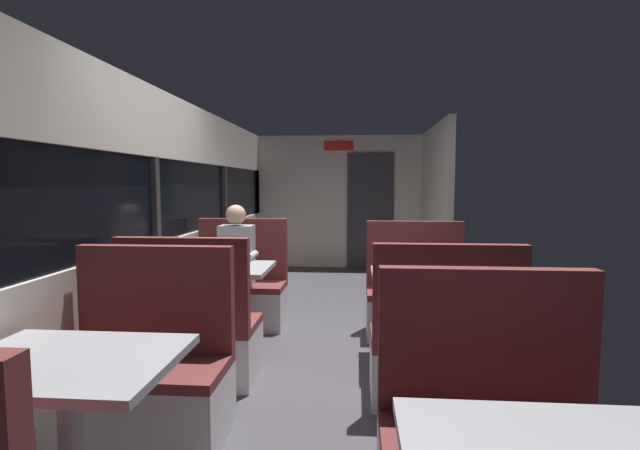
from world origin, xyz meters
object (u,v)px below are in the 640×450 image
at_px(bench_mid_window_facing_entry, 240,293).
at_px(dining_table_rear_aisle, 427,286).
at_px(dining_table_near_window, 68,381).
at_px(dining_table_mid_window, 219,278).
at_px(bench_rear_aisle_facing_end, 442,355).
at_px(bench_near_window_facing_entry, 146,382).
at_px(bench_mid_window_facing_end, 192,338).
at_px(bench_rear_aisle_facing_entry, 416,302).
at_px(seated_passenger, 238,275).

bearing_deg(bench_mid_window_facing_entry, dining_table_rear_aisle, -26.68).
xyz_separation_m(dining_table_near_window, dining_table_mid_window, (0.00, 2.16, 0.00)).
height_order(dining_table_mid_window, bench_rear_aisle_facing_end, bench_rear_aisle_facing_end).
xyz_separation_m(bench_near_window_facing_entry, bench_mid_window_facing_end, (0.00, 0.76, 0.00)).
distance_m(bench_rear_aisle_facing_entry, seated_passenger, 1.81).
relative_size(bench_mid_window_facing_end, dining_table_rear_aisle, 1.22).
height_order(bench_near_window_facing_entry, bench_rear_aisle_facing_end, same).
xyz_separation_m(bench_mid_window_facing_entry, bench_rear_aisle_facing_end, (1.79, -1.60, 0.00)).
bearing_deg(dining_table_mid_window, dining_table_near_window, -90.00).
height_order(bench_near_window_facing_entry, dining_table_mid_window, bench_near_window_facing_entry).
height_order(dining_table_mid_window, bench_mid_window_facing_entry, bench_mid_window_facing_entry).
distance_m(dining_table_near_window, seated_passenger, 2.79).
xyz_separation_m(bench_mid_window_facing_end, bench_rear_aisle_facing_entry, (1.79, 1.20, 0.00)).
bearing_deg(seated_passenger, dining_table_rear_aisle, -24.80).
bearing_deg(dining_table_mid_window, bench_rear_aisle_facing_entry, 15.59).
bearing_deg(dining_table_rear_aisle, bench_mid_window_facing_end, -164.41).
relative_size(dining_table_mid_window, bench_rear_aisle_facing_entry, 0.82).
height_order(bench_mid_window_facing_end, bench_rear_aisle_facing_entry, same).
bearing_deg(dining_table_near_window, bench_mid_window_facing_entry, 90.00).
bearing_deg(dining_table_mid_window, seated_passenger, 90.00).
distance_m(bench_near_window_facing_entry, dining_table_mid_window, 1.49).
relative_size(bench_near_window_facing_entry, bench_rear_aisle_facing_end, 1.00).
distance_m(dining_table_mid_window, bench_mid_window_facing_end, 0.77).
xyz_separation_m(dining_table_mid_window, bench_rear_aisle_facing_end, (1.79, -0.90, -0.31)).
xyz_separation_m(dining_table_rear_aisle, bench_rear_aisle_facing_entry, (0.00, 0.70, -0.31)).
bearing_deg(bench_rear_aisle_facing_entry, bench_rear_aisle_facing_end, -90.00).
bearing_deg(bench_near_window_facing_entry, bench_rear_aisle_facing_entry, 47.55).
bearing_deg(bench_mid_window_facing_end, dining_table_mid_window, 90.00).
height_order(bench_mid_window_facing_end, dining_table_rear_aisle, bench_mid_window_facing_end).
xyz_separation_m(dining_table_mid_window, bench_mid_window_facing_end, (0.00, -0.70, -0.31)).
xyz_separation_m(bench_mid_window_facing_end, bench_mid_window_facing_entry, (0.00, 1.40, 0.00)).
xyz_separation_m(dining_table_mid_window, bench_mid_window_facing_entry, (0.00, 0.70, -0.31)).
height_order(dining_table_near_window, dining_table_rear_aisle, same).
height_order(bench_mid_window_facing_entry, bench_rear_aisle_facing_entry, same).
relative_size(dining_table_near_window, bench_near_window_facing_entry, 0.82).
height_order(dining_table_near_window, bench_near_window_facing_entry, bench_near_window_facing_entry).
relative_size(bench_rear_aisle_facing_end, seated_passenger, 0.87).
bearing_deg(bench_mid_window_facing_entry, bench_rear_aisle_facing_entry, -6.38).
distance_m(dining_table_near_window, bench_mid_window_facing_end, 1.49).
xyz_separation_m(bench_mid_window_facing_entry, seated_passenger, (0.00, -0.07, 0.21)).
distance_m(bench_mid_window_facing_entry, bench_rear_aisle_facing_entry, 1.80).
relative_size(dining_table_mid_window, bench_mid_window_facing_end, 0.82).
bearing_deg(bench_rear_aisle_facing_entry, dining_table_near_window, -123.97).
relative_size(bench_mid_window_facing_end, bench_rear_aisle_facing_entry, 1.00).
relative_size(bench_mid_window_facing_end, bench_rear_aisle_facing_end, 1.00).
relative_size(bench_rear_aisle_facing_entry, seated_passenger, 0.87).
height_order(bench_near_window_facing_entry, bench_mid_window_facing_entry, same).
height_order(dining_table_mid_window, seated_passenger, seated_passenger).
height_order(bench_mid_window_facing_entry, dining_table_rear_aisle, bench_mid_window_facing_entry).
distance_m(dining_table_near_window, dining_table_mid_window, 2.16).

